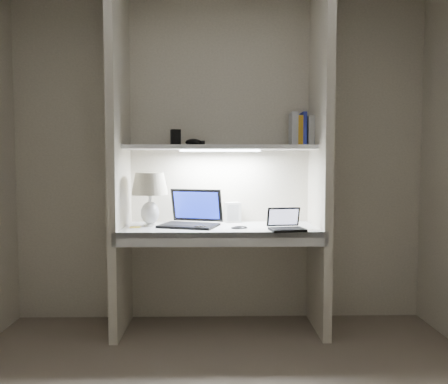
{
  "coord_description": "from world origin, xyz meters",
  "views": [
    {
      "loc": [
        -0.03,
        -1.95,
        1.22
      ],
      "look_at": [
        0.02,
        1.05,
        1.03
      ],
      "focal_mm": 35.0,
      "sensor_mm": 36.0,
      "label": 1
    }
  ],
  "objects_px": {
    "table_lamp": "(150,190)",
    "laptop_netbook": "(286,225)",
    "book_row": "(305,130)",
    "laptop_main": "(192,218)",
    "speaker": "(233,212)"
  },
  "relations": [
    {
      "from": "laptop_main",
      "to": "table_lamp",
      "type": "bearing_deg",
      "value": -158.27
    },
    {
      "from": "table_lamp",
      "to": "speaker",
      "type": "relative_size",
      "value": 2.48
    },
    {
      "from": "laptop_main",
      "to": "book_row",
      "type": "relative_size",
      "value": 1.94
    },
    {
      "from": "table_lamp",
      "to": "laptop_main",
      "type": "bearing_deg",
      "value": 4.58
    },
    {
      "from": "laptop_netbook",
      "to": "book_row",
      "type": "bearing_deg",
      "value": 51.16
    },
    {
      "from": "table_lamp",
      "to": "laptop_main",
      "type": "height_order",
      "value": "table_lamp"
    },
    {
      "from": "laptop_netbook",
      "to": "book_row",
      "type": "height_order",
      "value": "book_row"
    },
    {
      "from": "laptop_main",
      "to": "laptop_netbook",
      "type": "relative_size",
      "value": 1.88
    },
    {
      "from": "laptop_netbook",
      "to": "table_lamp",
      "type": "bearing_deg",
      "value": 159.92
    },
    {
      "from": "table_lamp",
      "to": "book_row",
      "type": "bearing_deg",
      "value": 5.33
    },
    {
      "from": "laptop_main",
      "to": "book_row",
      "type": "xyz_separation_m",
      "value": [
        0.86,
        0.08,
        0.65
      ]
    },
    {
      "from": "laptop_main",
      "to": "speaker",
      "type": "bearing_deg",
      "value": 46.21
    },
    {
      "from": "table_lamp",
      "to": "laptop_netbook",
      "type": "bearing_deg",
      "value": -12.4
    },
    {
      "from": "laptop_netbook",
      "to": "speaker",
      "type": "distance_m",
      "value": 0.54
    },
    {
      "from": "speaker",
      "to": "laptop_main",
      "type": "bearing_deg",
      "value": -171.68
    }
  ]
}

